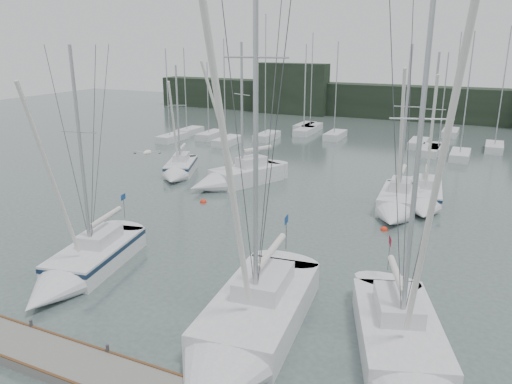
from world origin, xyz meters
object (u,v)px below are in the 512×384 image
at_px(sailboat_near_left, 78,269).
at_px(sailboat_near_right, 407,365).
at_px(sailboat_mid_a, 178,170).
at_px(buoy_b, 384,230).
at_px(sailboat_mid_d, 424,200).
at_px(sailboat_mid_b, 231,178).
at_px(buoy_c, 203,202).
at_px(sailboat_mid_c, 397,206).
at_px(sailboat_near_center, 240,340).

relative_size(sailboat_near_left, sailboat_near_right, 0.80).
height_order(sailboat_mid_a, buoy_b, sailboat_mid_a).
bearing_deg(sailboat_mid_d, buoy_b, -112.08).
xyz_separation_m(sailboat_mid_b, buoy_c, (0.20, -4.78, -0.63)).
relative_size(sailboat_mid_a, buoy_b, 21.26).
relative_size(sailboat_near_left, sailboat_mid_c, 1.02).
bearing_deg(sailboat_mid_d, sailboat_near_left, -132.98).
xyz_separation_m(sailboat_near_left, buoy_c, (-0.74, 13.33, -0.55)).
height_order(sailboat_near_center, buoy_c, sailboat_near_center).
xyz_separation_m(sailboat_mid_a, buoy_b, (19.20, -5.36, -0.54)).
distance_m(sailboat_near_center, sailboat_mid_d, 21.87).
relative_size(sailboat_mid_c, buoy_b, 25.13).
distance_m(sailboat_mid_a, buoy_c, 8.01).
xyz_separation_m(sailboat_mid_a, buoy_c, (5.84, -5.45, -0.54)).
distance_m(sailboat_near_left, buoy_b, 18.43).
bearing_deg(buoy_b, sailboat_mid_b, 160.92).
distance_m(sailboat_mid_c, buoy_c, 13.94).
distance_m(sailboat_mid_c, sailboat_mid_d, 2.91).
bearing_deg(sailboat_mid_c, buoy_b, -95.75).
relative_size(sailboat_mid_c, sailboat_mid_d, 1.05).
bearing_deg(sailboat_mid_b, sailboat_near_left, -62.17).
distance_m(sailboat_mid_a, sailboat_mid_b, 5.68).
bearing_deg(sailboat_mid_a, sailboat_mid_b, -29.60).
height_order(sailboat_near_right, sailboat_mid_a, sailboat_near_right).
height_order(sailboat_mid_b, buoy_b, sailboat_mid_b).
bearing_deg(sailboat_near_center, buoy_c, 119.05).
height_order(sailboat_mid_a, sailboat_mid_d, sailboat_mid_d).
relative_size(sailboat_mid_b, buoy_b, 25.57).
bearing_deg(sailboat_mid_b, sailboat_near_right, -22.89).
bearing_deg(sailboat_near_right, sailboat_near_center, 172.69).
bearing_deg(sailboat_mid_c, sailboat_near_left, -130.87).
xyz_separation_m(sailboat_near_left, sailboat_mid_a, (-6.58, 18.79, -0.01)).
bearing_deg(buoy_c, sailboat_mid_d, 21.89).
bearing_deg(sailboat_near_center, sailboat_mid_a, 122.45).
bearing_deg(sailboat_near_right, buoy_c, 121.11).
xyz_separation_m(sailboat_near_center, buoy_c, (-11.02, 15.48, -0.62)).
xyz_separation_m(sailboat_near_right, sailboat_mid_b, (-17.26, 19.01, 0.06)).
bearing_deg(sailboat_near_right, buoy_b, 85.44).
distance_m(sailboat_near_left, sailboat_mid_c, 21.15).
bearing_deg(sailboat_near_center, sailboat_near_right, 5.37).
relative_size(sailboat_mid_a, buoy_c, 20.04).
bearing_deg(sailboat_mid_d, sailboat_mid_c, -128.29).
distance_m(sailboat_near_center, sailboat_near_right, 6.17).
relative_size(sailboat_near_center, buoy_c, 36.62).
relative_size(sailboat_near_right, sailboat_mid_c, 1.27).
relative_size(sailboat_near_center, sailboat_mid_a, 1.83).
xyz_separation_m(sailboat_mid_d, buoy_b, (-1.64, -5.93, -0.55)).
height_order(sailboat_near_center, sailboat_mid_b, sailboat_near_center).
bearing_deg(sailboat_near_right, sailboat_mid_c, 82.35).
relative_size(sailboat_mid_d, buoy_c, 22.62).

